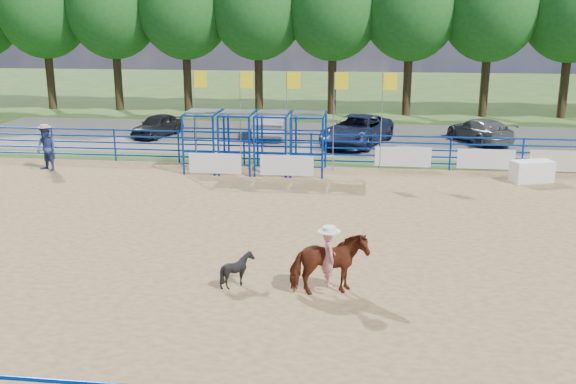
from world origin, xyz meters
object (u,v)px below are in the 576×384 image
object	(u,v)px
announcer_table	(532,171)
car_d	(480,130)
calf	(237,270)
car_c	(357,130)
car_a	(158,125)
horse_and_rider	(329,260)
spectator_cowboy	(46,148)
car_b	(272,123)

from	to	relation	value
announcer_table	car_d	bearing A→B (deg)	94.93
calf	car_d	distance (m)	21.80
car_c	car_d	distance (m)	6.56
car_a	car_d	distance (m)	17.36
horse_and_rider	spectator_cowboy	xyz separation A→B (m)	(-12.76, 11.24, 0.12)
car_d	spectator_cowboy	bearing A→B (deg)	0.42
car_d	car_c	bearing A→B (deg)	-11.26
announcer_table	calf	bearing A→B (deg)	-129.98
horse_and_rider	spectator_cowboy	size ratio (longest dim) A/B	1.21
announcer_table	car_d	distance (m)	8.37
calf	spectator_cowboy	world-z (taller)	spectator_cowboy
calf	car_a	size ratio (longest dim) A/B	0.24
spectator_cowboy	announcer_table	bearing A→B (deg)	1.49
horse_and_rider	car_a	distance (m)	22.40
car_a	car_b	distance (m)	6.31
horse_and_rider	spectator_cowboy	world-z (taller)	horse_and_rider
horse_and_rider	car_c	size ratio (longest dim) A/B	0.44
car_a	car_b	world-z (taller)	car_b
horse_and_rider	car_d	size ratio (longest dim) A/B	0.54
horse_and_rider	calf	bearing A→B (deg)	174.45
spectator_cowboy	car_a	bearing A→B (deg)	75.97
car_a	announcer_table	bearing A→B (deg)	-8.45
announcer_table	car_a	distance (m)	19.74
calf	car_c	xyz separation A→B (m)	(2.56, 18.42, 0.32)
calf	car_d	xyz separation A→B (m)	(8.96, 19.88, 0.20)
calf	spectator_cowboy	bearing A→B (deg)	43.43
announcer_table	calf	size ratio (longest dim) A/B	1.88
announcer_table	car_b	world-z (taller)	car_b
car_a	car_d	world-z (taller)	car_d
calf	spectator_cowboy	distance (m)	15.24
horse_and_rider	car_c	xyz separation A→B (m)	(0.32, 18.64, -0.11)
car_d	calf	bearing A→B (deg)	41.69
spectator_cowboy	horse_and_rider	bearing A→B (deg)	-41.37
announcer_table	calf	distance (m)	15.06
calf	car_c	size ratio (longest dim) A/B	0.16
announcer_table	horse_and_rider	distance (m)	13.92
horse_and_rider	calf	world-z (taller)	horse_and_rider
announcer_table	car_a	size ratio (longest dim) A/B	0.44
announcer_table	car_a	xyz separation A→B (m)	(-18.07, 7.94, 0.18)
calf	car_c	world-z (taller)	car_c
car_c	car_a	bearing A→B (deg)	-166.44
car_a	car_c	bearing A→B (deg)	9.73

